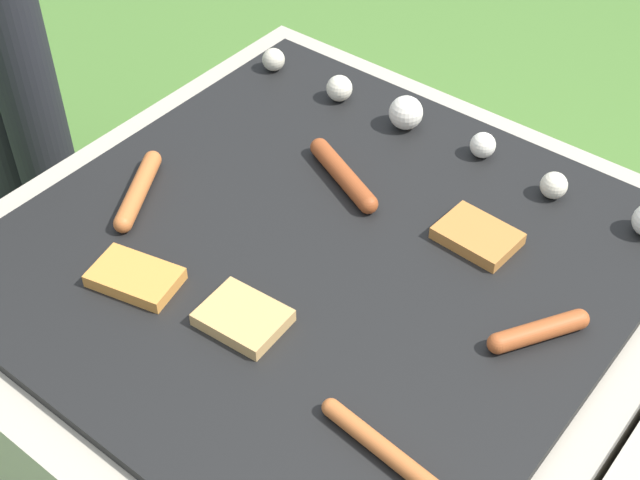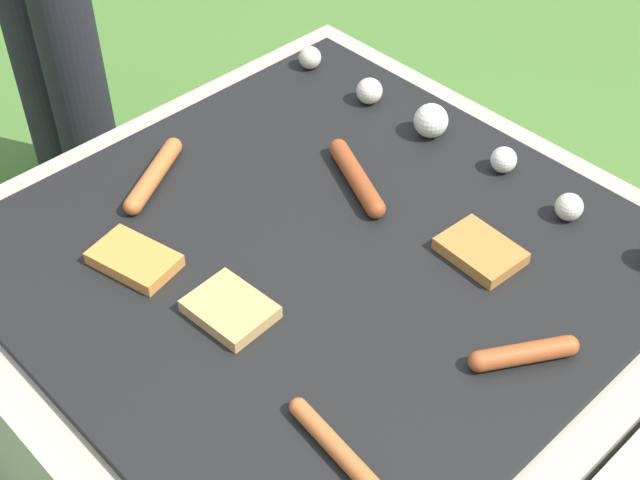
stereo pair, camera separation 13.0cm
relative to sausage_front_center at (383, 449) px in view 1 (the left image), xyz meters
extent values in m
plane|color=#47702D|center=(-0.28, 0.23, -0.42)|extent=(14.00, 14.00, 0.00)
cube|color=#A89E8C|center=(-0.28, 0.23, -0.23)|extent=(0.97, 0.97, 0.39)
cube|color=black|center=(-0.28, 0.23, -0.02)|extent=(0.86, 0.86, 0.02)
cylinder|color=black|center=(-1.05, 0.28, -0.01)|extent=(0.12, 0.12, 0.83)
cylinder|color=#A34C23|center=(0.06, 0.28, 0.00)|extent=(0.09, 0.12, 0.03)
sphere|color=#A34C23|center=(0.09, 0.33, 0.00)|extent=(0.03, 0.03, 0.03)
sphere|color=#A34C23|center=(0.02, 0.22, 0.00)|extent=(0.03, 0.03, 0.03)
cylinder|color=#93421E|center=(-0.35, 0.37, 0.00)|extent=(0.16, 0.09, 0.03)
sphere|color=#93421E|center=(-0.27, 0.34, 0.00)|extent=(0.03, 0.03, 0.03)
sphere|color=#93421E|center=(-0.42, 0.41, 0.00)|extent=(0.03, 0.03, 0.03)
cylinder|color=#B7602D|center=(-0.57, 0.15, 0.00)|extent=(0.10, 0.15, 0.03)
sphere|color=#B7602D|center=(-0.61, 0.21, 0.00)|extent=(0.03, 0.03, 0.03)
sphere|color=#B7602D|center=(-0.53, 0.08, 0.00)|extent=(0.03, 0.03, 0.03)
cylinder|color=#B7602D|center=(0.00, 0.00, 0.00)|extent=(0.17, 0.04, 0.02)
sphere|color=#B7602D|center=(-0.09, 0.01, 0.00)|extent=(0.02, 0.02, 0.02)
cube|color=#D18438|center=(-0.44, 0.01, 0.00)|extent=(0.14, 0.10, 0.02)
cube|color=tan|center=(-0.27, 0.05, 0.00)|extent=(0.12, 0.10, 0.02)
cube|color=#B27033|center=(-0.11, 0.39, 0.00)|extent=(0.12, 0.09, 0.02)
sphere|color=beige|center=(-0.65, 0.56, 0.01)|extent=(0.04, 0.04, 0.04)
sphere|color=beige|center=(-0.49, 0.56, 0.01)|extent=(0.05, 0.05, 0.05)
sphere|color=silver|center=(-0.35, 0.56, 0.02)|extent=(0.06, 0.06, 0.06)
sphere|color=silver|center=(-0.21, 0.57, 0.01)|extent=(0.04, 0.04, 0.04)
sphere|color=beige|center=(-0.07, 0.55, 0.01)|extent=(0.04, 0.04, 0.04)
camera|label=1|loc=(0.31, -0.51, 0.90)|focal=50.00mm
camera|label=2|loc=(0.41, -0.43, 0.90)|focal=50.00mm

